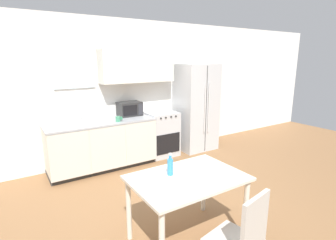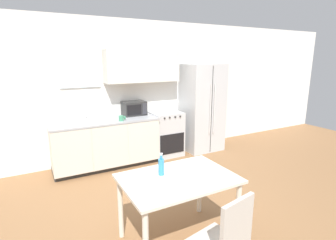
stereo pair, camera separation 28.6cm
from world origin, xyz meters
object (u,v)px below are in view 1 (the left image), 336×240
dining_table (187,186)px  dining_chair_near (244,236)px  oven_range (161,134)px  microwave (130,109)px  drink_bottle (170,166)px  coffee_mug (118,119)px  refrigerator (196,107)px

dining_table → dining_chair_near: (-0.00, -0.79, -0.11)m
oven_range → microwave: microwave is taller
drink_bottle → coffee_mug: bearing=83.0°
oven_range → microwave: (-0.63, 0.11, 0.57)m
oven_range → coffee_mug: bearing=-166.9°
dining_chair_near → drink_bottle: size_ratio=3.81×
microwave → dining_chair_near: microwave is taller
refrigerator → dining_chair_near: 3.77m
coffee_mug → dining_chair_near: bearing=-92.4°
oven_range → dining_table: 2.69m
microwave → drink_bottle: bearing=-104.6°
coffee_mug → dining_chair_near: (-0.13, -2.99, -0.40)m
refrigerator → drink_bottle: (-2.12, -2.25, -0.08)m
dining_chair_near → dining_table: bearing=78.8°
refrigerator → coffee_mug: (-1.87, -0.18, 0.00)m
refrigerator → microwave: (-1.49, 0.16, 0.09)m
oven_range → dining_chair_near: bearing=-109.2°
refrigerator → microwave: bearing=173.8°
microwave → refrigerator: bearing=-6.2°
coffee_mug → dining_chair_near: size_ratio=0.13×
oven_range → dining_chair_near: size_ratio=0.98×
refrigerator → dining_table: 3.12m
drink_bottle → refrigerator: bearing=46.7°
coffee_mug → dining_table: bearing=-93.3°
microwave → dining_table: bearing=-101.0°
oven_range → refrigerator: (0.87, -0.05, 0.48)m
oven_range → dining_chair_near: (-1.13, -3.22, 0.08)m
oven_range → drink_bottle: 2.65m
dining_table → dining_chair_near: size_ratio=1.27×
coffee_mug → dining_table: (-0.13, -2.20, -0.29)m
microwave → coffee_mug: 0.52m
dining_table → oven_range: bearing=65.2°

